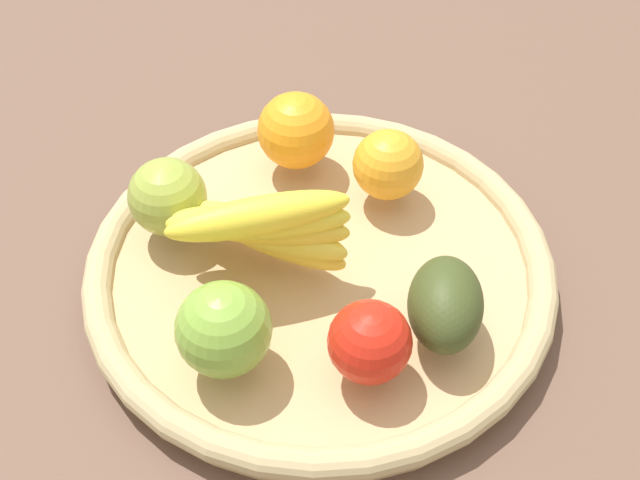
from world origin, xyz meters
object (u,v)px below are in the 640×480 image
(orange_1, at_px, (296,130))
(orange_0, at_px, (388,165))
(avocado, at_px, (445,304))
(apple_0, at_px, (370,342))
(apple_2, at_px, (167,197))
(banana_bunch, at_px, (262,225))
(apple_1, at_px, (224,329))

(orange_1, bearing_deg, orange_0, -115.91)
(orange_1, bearing_deg, avocado, -148.02)
(apple_0, xyz_separation_m, orange_0, (0.21, -0.02, 0.00))
(apple_2, bearing_deg, avocado, -115.26)
(orange_1, distance_m, banana_bunch, 0.14)
(banana_bunch, distance_m, apple_2, 0.10)
(apple_0, xyz_separation_m, apple_1, (0.01, 0.12, 0.01))
(orange_1, bearing_deg, apple_2, 130.00)
(orange_0, bearing_deg, apple_2, 104.23)
(avocado, bearing_deg, banana_bunch, 65.13)
(orange_1, xyz_separation_m, apple_1, (-0.25, 0.05, 0.00))
(orange_1, bearing_deg, apple_1, 169.42)
(orange_0, bearing_deg, avocado, -165.96)
(apple_2, height_order, apple_1, apple_1)
(avocado, xyz_separation_m, apple_2, (0.12, 0.25, 0.01))
(avocado, distance_m, apple_1, 0.18)
(banana_bunch, distance_m, orange_0, 0.15)
(apple_2, distance_m, apple_1, 0.17)
(apple_0, xyz_separation_m, apple_2, (0.16, 0.18, 0.00))
(avocado, height_order, banana_bunch, banana_bunch)
(banana_bunch, distance_m, apple_0, 0.15)
(apple_1, bearing_deg, orange_0, -33.80)
(apple_2, bearing_deg, orange_1, -50.00)
(apple_2, xyz_separation_m, apple_1, (-0.15, -0.07, 0.00))
(apple_2, relative_size, apple_1, 0.94)
(orange_1, xyz_separation_m, avocado, (-0.21, -0.13, -0.01))
(banana_bunch, xyz_separation_m, apple_1, (-0.11, 0.02, -0.01))
(avocado, distance_m, orange_0, 0.17)
(banana_bunch, bearing_deg, apple_2, 64.07)
(avocado, bearing_deg, orange_0, 14.04)
(avocado, relative_size, banana_bunch, 0.57)
(avocado, bearing_deg, apple_2, 64.74)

